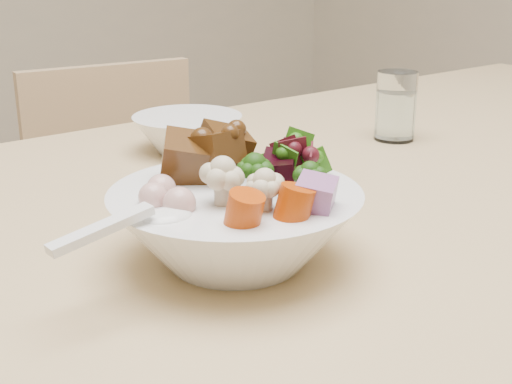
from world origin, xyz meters
TOP-DOWN VIEW (x-y plane):
  - dining_table at (0.25, 0.00)m, footprint 1.60×0.95m
  - chair_far at (0.06, 0.62)m, footprint 0.39×0.39m
  - food_bowl at (-0.18, -0.13)m, footprint 0.23×0.23m
  - soup_spoon at (-0.28, -0.15)m, footprint 0.13×0.04m
  - water_glass at (0.26, 0.10)m, footprint 0.06×0.06m
  - side_bowl at (-0.03, 0.22)m, footprint 0.15×0.15m

SIDE VIEW (x-z plane):
  - chair_far at x=0.06m, z-range 0.05..0.83m
  - dining_table at x=0.25m, z-range 0.29..1.03m
  - side_bowl at x=-0.03m, z-range 0.73..0.79m
  - food_bowl at x=-0.18m, z-range 0.71..0.84m
  - water_glass at x=0.26m, z-range 0.73..0.83m
  - soup_spoon at x=-0.28m, z-range 0.79..0.81m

